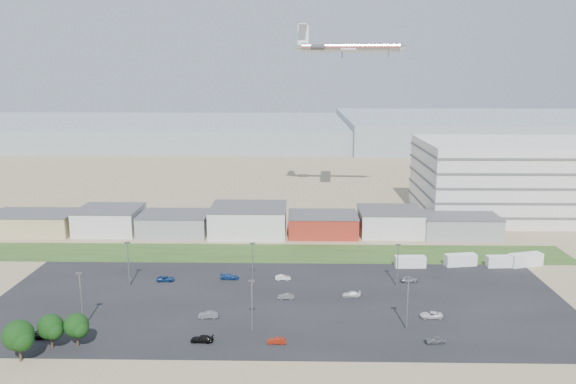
{
  "coord_description": "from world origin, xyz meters",
  "views": [
    {
      "loc": [
        8.93,
        -90.08,
        46.76
      ],
      "look_at": [
        6.69,
        22.0,
        23.01
      ],
      "focal_mm": 35.0,
      "sensor_mm": 36.0,
      "label": 1
    }
  ],
  "objects_px": {
    "box_trailer_a": "(410,262)",
    "parked_car_3": "(202,339)",
    "airliner": "(350,47)",
    "parked_car_7": "(286,296)",
    "parked_car_9": "(166,279)",
    "parked_car_4": "(208,315)",
    "parked_car_0": "(431,315)",
    "parked_car_8": "(409,279)",
    "parked_car_10": "(47,335)",
    "parked_car_11": "(283,277)",
    "parked_car_13": "(277,341)",
    "parked_car_2": "(435,340)",
    "parked_car_6": "(230,276)",
    "parked_car_12": "(351,294)"
  },
  "relations": [
    {
      "from": "parked_car_2",
      "to": "parked_car_11",
      "type": "relative_size",
      "value": 1.02
    },
    {
      "from": "parked_car_4",
      "to": "parked_car_8",
      "type": "relative_size",
      "value": 1.02
    },
    {
      "from": "box_trailer_a",
      "to": "airliner",
      "type": "distance_m",
      "value": 88.29
    },
    {
      "from": "parked_car_12",
      "to": "airliner",
      "type": "bearing_deg",
      "value": 174.16
    },
    {
      "from": "parked_car_11",
      "to": "parked_car_13",
      "type": "xyz_separation_m",
      "value": [
        -0.22,
        -31.24,
        -0.04
      ]
    },
    {
      "from": "parked_car_9",
      "to": "parked_car_12",
      "type": "bearing_deg",
      "value": -103.6
    },
    {
      "from": "airliner",
      "to": "parked_car_9",
      "type": "relative_size",
      "value": 10.22
    },
    {
      "from": "parked_car_10",
      "to": "parked_car_9",
      "type": "bearing_deg",
      "value": -33.92
    },
    {
      "from": "parked_car_6",
      "to": "airliner",
      "type": "bearing_deg",
      "value": -20.63
    },
    {
      "from": "parked_car_3",
      "to": "parked_car_8",
      "type": "bearing_deg",
      "value": 127.93
    },
    {
      "from": "parked_car_8",
      "to": "parked_car_10",
      "type": "relative_size",
      "value": 0.91
    },
    {
      "from": "parked_car_3",
      "to": "parked_car_8",
      "type": "distance_m",
      "value": 52.04
    },
    {
      "from": "parked_car_0",
      "to": "parked_car_10",
      "type": "distance_m",
      "value": 71.95
    },
    {
      "from": "airliner",
      "to": "parked_car_11",
      "type": "bearing_deg",
      "value": -101.98
    },
    {
      "from": "parked_car_13",
      "to": "airliner",
      "type": "bearing_deg",
      "value": 170.32
    },
    {
      "from": "airliner",
      "to": "parked_car_0",
      "type": "relative_size",
      "value": 9.5
    },
    {
      "from": "parked_car_3",
      "to": "parked_car_10",
      "type": "relative_size",
      "value": 0.97
    },
    {
      "from": "box_trailer_a",
      "to": "parked_car_12",
      "type": "bearing_deg",
      "value": -132.36
    },
    {
      "from": "airliner",
      "to": "parked_car_7",
      "type": "xyz_separation_m",
      "value": [
        -20.31,
        -89.45,
        -55.07
      ]
    },
    {
      "from": "parked_car_9",
      "to": "parked_car_10",
      "type": "bearing_deg",
      "value": 150.62
    },
    {
      "from": "parked_car_0",
      "to": "parked_car_4",
      "type": "bearing_deg",
      "value": -85.34
    },
    {
      "from": "box_trailer_a",
      "to": "parked_car_3",
      "type": "height_order",
      "value": "box_trailer_a"
    },
    {
      "from": "parked_car_6",
      "to": "parked_car_13",
      "type": "xyz_separation_m",
      "value": [
        12.18,
        -31.51,
        -0.08
      ]
    },
    {
      "from": "parked_car_4",
      "to": "parked_car_13",
      "type": "bearing_deg",
      "value": 49.34
    },
    {
      "from": "parked_car_6",
      "to": "parked_car_2",
      "type": "bearing_deg",
      "value": -124.67
    },
    {
      "from": "parked_car_4",
      "to": "parked_car_0",
      "type": "bearing_deg",
      "value": 87.45
    },
    {
      "from": "parked_car_6",
      "to": "parked_car_9",
      "type": "distance_m",
      "value": 14.67
    },
    {
      "from": "parked_car_12",
      "to": "parked_car_10",
      "type": "bearing_deg",
      "value": -71.94
    },
    {
      "from": "parked_car_3",
      "to": "parked_car_9",
      "type": "height_order",
      "value": "parked_car_3"
    },
    {
      "from": "parked_car_2",
      "to": "parked_car_3",
      "type": "distance_m",
      "value": 41.32
    },
    {
      "from": "parked_car_12",
      "to": "parked_car_13",
      "type": "xyz_separation_m",
      "value": [
        -15.12,
        -21.54,
        -0.03
      ]
    },
    {
      "from": "airliner",
      "to": "parked_car_2",
      "type": "xyz_separation_m",
      "value": [
        6.51,
        -108.78,
        -55.03
      ]
    },
    {
      "from": "parked_car_9",
      "to": "parked_car_3",
      "type": "bearing_deg",
      "value": -157.82
    },
    {
      "from": "parked_car_4",
      "to": "parked_car_13",
      "type": "xyz_separation_m",
      "value": [
        13.79,
        -10.35,
        -0.1
      ]
    },
    {
      "from": "parked_car_3",
      "to": "parked_car_8",
      "type": "height_order",
      "value": "parked_car_8"
    },
    {
      "from": "parked_car_9",
      "to": "parked_car_12",
      "type": "height_order",
      "value": "parked_car_12"
    },
    {
      "from": "box_trailer_a",
      "to": "parked_car_10",
      "type": "distance_m",
      "value": 82.74
    },
    {
      "from": "parked_car_2",
      "to": "parked_car_9",
      "type": "xyz_separation_m",
      "value": [
        -54.78,
        29.14,
        -0.05
      ]
    },
    {
      "from": "parked_car_4",
      "to": "parked_car_12",
      "type": "relative_size",
      "value": 1.0
    },
    {
      "from": "parked_car_0",
      "to": "parked_car_6",
      "type": "bearing_deg",
      "value": -112.32
    },
    {
      "from": "airliner",
      "to": "parked_car_6",
      "type": "height_order",
      "value": "airliner"
    },
    {
      "from": "box_trailer_a",
      "to": "parked_car_3",
      "type": "bearing_deg",
      "value": -140.0
    },
    {
      "from": "parked_car_2",
      "to": "parked_car_4",
      "type": "xyz_separation_m",
      "value": [
        -41.81,
        9.55,
        0.03
      ]
    },
    {
      "from": "parked_car_11",
      "to": "parked_car_12",
      "type": "bearing_deg",
      "value": -125.72
    },
    {
      "from": "parked_car_6",
      "to": "parked_car_11",
      "type": "bearing_deg",
      "value": -88.53
    },
    {
      "from": "box_trailer_a",
      "to": "parked_car_11",
      "type": "bearing_deg",
      "value": -165.32
    },
    {
      "from": "parked_car_2",
      "to": "parked_car_6",
      "type": "distance_m",
      "value": 50.59
    },
    {
      "from": "box_trailer_a",
      "to": "parked_car_9",
      "type": "distance_m",
      "value": 59.01
    },
    {
      "from": "parked_car_11",
      "to": "parked_car_13",
      "type": "bearing_deg",
      "value": 176.95
    },
    {
      "from": "airliner",
      "to": "parked_car_2",
      "type": "height_order",
      "value": "airliner"
    }
  ]
}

